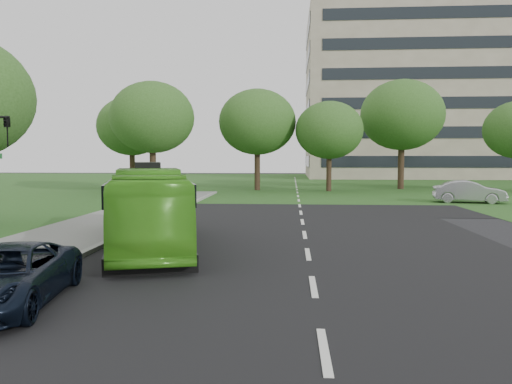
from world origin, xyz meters
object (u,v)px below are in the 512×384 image
tree_park_d (402,115)px  bus (149,208)px  tree_park_f (132,126)px  sedan (469,192)px  suv (5,276)px  office_building (437,97)px  tree_park_b (257,122)px  tree_park_c (329,130)px  tree_park_a (152,118)px

tree_park_d → bus: tree_park_d is taller
tree_park_f → sedan: (27.79, -13.46, -5.38)m
bus → sedan: bus is taller
bus → suv: bus is taller
tree_park_d → sedan: size_ratio=2.27×
sedan → office_building: bearing=-1.2°
tree_park_b → suv: (-2.75, -37.04, -5.76)m
office_building → suv: (-28.46, -69.96, -11.87)m
bus → tree_park_d: bearing=47.5°
tree_park_c → bus: tree_park_c is taller
tree_park_b → sedan: (15.30, -12.04, -5.63)m
office_building → tree_park_f: size_ratio=4.44×
office_building → tree_park_d: bearing=-111.3°
tree_park_f → suv: (9.74, -38.46, -5.51)m
tree_park_d → tree_park_a: bearing=-162.4°
tree_park_b → bus: (-1.75, -29.95, -5.03)m
tree_park_c → tree_park_b: bearing=172.0°
office_building → bus: (-27.46, -62.87, -11.13)m
tree_park_a → bus: bearing=-74.6°
tree_park_f → bus: bearing=-71.1°
office_building → tree_park_c: 39.47m
tree_park_b → sedan: size_ratio=2.03×
bus → sedan: bearing=29.5°
tree_park_a → tree_park_f: (-3.74, 5.94, -0.37)m
bus → tree_park_a: bearing=88.5°
tree_park_d → suv: 43.54m
tree_park_c → sedan: bearing=-52.1°
tree_park_c → bus: bearing=-106.1°
office_building → tree_park_c: bearing=-119.4°
suv → tree_park_a: bearing=92.5°
tree_park_a → sedan: tree_park_a is taller
tree_park_b → tree_park_c: 6.76m
tree_park_d → suv: size_ratio=2.33×
office_building → bus: bearing=-113.6°
tree_park_c → sedan: size_ratio=1.76×
tree_park_f → sedan: tree_park_f is taller
bus → suv: 7.20m
office_building → sedan: (-10.41, -44.96, -11.73)m
tree_park_f → sedan: 31.34m
suv → bus: bearing=74.1°
tree_park_c → tree_park_d: (7.25, 3.59, 1.62)m
sedan → tree_park_d: bearing=17.4°
tree_park_d → sedan: (1.42, -14.70, -6.42)m
tree_park_a → suv: bearing=-79.6°
office_building → tree_park_c: office_building is taller
tree_park_b → tree_park_f: tree_park_b is taller
tree_park_d → tree_park_f: bearing=-177.3°
office_building → bus: 69.50m
office_building → tree_park_c: (-19.07, -33.85, -6.94)m
tree_park_a → tree_park_d: bearing=17.6°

